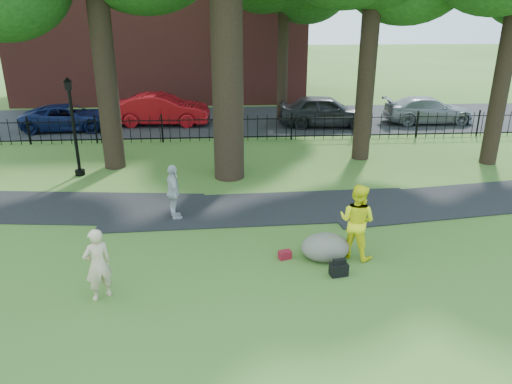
{
  "coord_description": "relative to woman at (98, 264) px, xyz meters",
  "views": [
    {
      "loc": [
        -0.19,
        -10.63,
        6.34
      ],
      "look_at": [
        0.66,
        2.0,
        1.34
      ],
      "focal_mm": 35.0,
      "sensor_mm": 36.0,
      "label": 1
    }
  ],
  "objects": [
    {
      "name": "ground",
      "position": [
        3.01,
        0.84,
        -0.85
      ],
      "size": [
        120.0,
        120.0,
        0.0
      ],
      "primitive_type": "plane",
      "color": "#3C5D20",
      "rests_on": "ground"
    },
    {
      "name": "footpath",
      "position": [
        4.01,
        4.74,
        -0.85
      ],
      "size": [
        36.07,
        3.85,
        0.03
      ],
      "primitive_type": "cube",
      "rotation": [
        0.0,
        0.0,
        0.03
      ],
      "color": "black",
      "rests_on": "ground"
    },
    {
      "name": "street",
      "position": [
        3.01,
        16.84,
        -0.85
      ],
      "size": [
        80.0,
        7.0,
        0.02
      ],
      "primitive_type": "cube",
      "color": "black",
      "rests_on": "ground"
    },
    {
      "name": "iron_fence",
      "position": [
        3.01,
        12.84,
        -0.25
      ],
      "size": [
        44.0,
        0.04,
        1.2
      ],
      "color": "black",
      "rests_on": "ground"
    },
    {
      "name": "brick_building",
      "position": [
        -0.99,
        24.84,
        5.15
      ],
      "size": [
        18.0,
        8.0,
        12.0
      ],
      "primitive_type": "cube",
      "color": "maroon",
      "rests_on": "ground"
    },
    {
      "name": "woman",
      "position": [
        0.0,
        0.0,
        0.0
      ],
      "size": [
        0.74,
        0.69,
        1.7
      ],
      "primitive_type": "imported",
      "rotation": [
        0.0,
        0.0,
        3.75
      ],
      "color": "beige",
      "rests_on": "ground"
    },
    {
      "name": "man",
      "position": [
        6.16,
        1.54,
        0.14
      ],
      "size": [
        1.22,
        1.19,
        1.98
      ],
      "primitive_type": "imported",
      "rotation": [
        0.0,
        0.0,
        2.47
      ],
      "color": "#FBF315",
      "rests_on": "ground"
    },
    {
      "name": "pedestrian",
      "position": [
        1.29,
        4.2,
        0.01
      ],
      "size": [
        0.66,
        1.08,
        1.72
      ],
      "primitive_type": "imported",
      "rotation": [
        0.0,
        0.0,
        1.82
      ],
      "color": "#B7B6BC",
      "rests_on": "ground"
    },
    {
      "name": "boulder",
      "position": [
        5.37,
        1.47,
        -0.49
      ],
      "size": [
        1.31,
        1.03,
        0.73
      ],
      "primitive_type": "ellipsoid",
      "rotation": [
        0.0,
        0.0,
        -0.07
      ],
      "color": "#696557",
      "rests_on": "ground"
    },
    {
      "name": "lamppost",
      "position": [
        -2.63,
        8.43,
        0.94
      ],
      "size": [
        0.36,
        0.36,
        3.66
      ],
      "rotation": [
        0.0,
        0.0,
        0.21
      ],
      "color": "black",
      "rests_on": "ground"
    },
    {
      "name": "backpack",
      "position": [
        5.53,
        0.59,
        -0.69
      ],
      "size": [
        0.46,
        0.34,
        0.32
      ],
      "primitive_type": "cube",
      "rotation": [
        0.0,
        0.0,
        0.2
      ],
      "color": "black",
      "rests_on": "ground"
    },
    {
      "name": "red_bag",
      "position": [
        4.33,
        1.5,
        -0.74
      ],
      "size": [
        0.36,
        0.29,
        0.22
      ],
      "primitive_type": "cube",
      "rotation": [
        0.0,
        0.0,
        0.3
      ],
      "color": "maroon",
      "rests_on": "ground"
    },
    {
      "name": "red_sedan",
      "position": [
        -0.36,
        16.22,
        -0.04
      ],
      "size": [
        5.0,
        2.02,
        1.62
      ],
      "primitive_type": "imported",
      "rotation": [
        0.0,
        0.0,
        1.51
      ],
      "color": "#AB0D13",
      "rests_on": "ground"
    },
    {
      "name": "navy_van",
      "position": [
        -4.92,
        15.46,
        -0.22
      ],
      "size": [
        4.6,
        2.18,
        1.27
      ],
      "primitive_type": "imported",
      "rotation": [
        0.0,
        0.0,
        1.59
      ],
      "color": "#0D1742",
      "rests_on": "ground"
    },
    {
      "name": "grey_car",
      "position": [
        8.07,
        15.34,
        -0.05
      ],
      "size": [
        4.88,
        2.33,
        1.61
      ],
      "primitive_type": "imported",
      "rotation": [
        0.0,
        0.0,
        1.48
      ],
      "color": "#232326",
      "rests_on": "ground"
    },
    {
      "name": "silver_car",
      "position": [
        13.7,
        15.71,
        -0.17
      ],
      "size": [
        4.7,
        1.95,
        1.36
      ],
      "primitive_type": "imported",
      "rotation": [
        0.0,
        0.0,
        1.56
      ],
      "color": "gray",
      "rests_on": "ground"
    }
  ]
}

